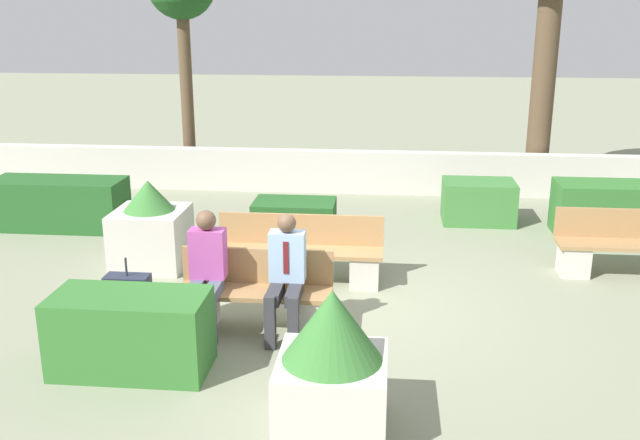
{
  "coord_description": "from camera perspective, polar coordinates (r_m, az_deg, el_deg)",
  "views": [
    {
      "loc": [
        0.55,
        -7.78,
        3.37
      ],
      "look_at": [
        -0.26,
        0.5,
        0.9
      ],
      "focal_mm": 40.0,
      "sensor_mm": 36.0,
      "label": 1
    }
  ],
  "objects": [
    {
      "name": "ground_plane",
      "position": [
        8.5,
        1.4,
        -6.84
      ],
      "size": [
        60.0,
        60.0,
        0.0
      ],
      "primitive_type": "plane",
      "color": "gray"
    },
    {
      "name": "perimeter_wall",
      "position": [
        13.57,
        3.11,
        3.87
      ],
      "size": [
        14.66,
        0.3,
        0.8
      ],
      "color": "beige",
      "rests_on": "ground_plane"
    },
    {
      "name": "bench_front",
      "position": [
        7.85,
        -5.23,
        -6.41
      ],
      "size": [
        1.68,
        0.48,
        0.85
      ],
      "color": "#A37A4C",
      "rests_on": "ground_plane"
    },
    {
      "name": "bench_left_side",
      "position": [
        10.13,
        22.98,
        -2.35
      ],
      "size": [
        1.68,
        0.48,
        0.85
      ],
      "rotation": [
        0.0,
        0.0,
        0.12
      ],
      "color": "#A37A4C",
      "rests_on": "ground_plane"
    },
    {
      "name": "bench_right_side",
      "position": [
        9.08,
        -1.68,
        -2.97
      ],
      "size": [
        2.13,
        0.48,
        0.85
      ],
      "rotation": [
        0.0,
        0.0,
        -0.2
      ],
      "color": "#A37A4C",
      "rests_on": "ground_plane"
    },
    {
      "name": "person_seated_man",
      "position": [
        7.51,
        -2.75,
        -4.11
      ],
      "size": [
        0.38,
        0.63,
        1.32
      ],
      "color": "#333338",
      "rests_on": "ground_plane"
    },
    {
      "name": "person_seated_woman",
      "position": [
        7.68,
        -9.14,
        -3.75
      ],
      "size": [
        0.38,
        0.63,
        1.34
      ],
      "color": "#515B70",
      "rests_on": "ground_plane"
    },
    {
      "name": "hedge_block_near_left",
      "position": [
        10.32,
        -2.05,
        -0.42
      ],
      "size": [
        1.17,
        0.73,
        0.72
      ],
      "color": "#235623",
      "rests_on": "ground_plane"
    },
    {
      "name": "hedge_block_near_right",
      "position": [
        11.84,
        22.37,
        0.79
      ],
      "size": [
        1.75,
        0.79,
        0.82
      ],
      "color": "#33702D",
      "rests_on": "ground_plane"
    },
    {
      "name": "hedge_block_mid_left",
      "position": [
        11.94,
        12.55,
        1.45
      ],
      "size": [
        1.15,
        0.8,
        0.68
      ],
      "color": "#3D7A38",
      "rests_on": "ground_plane"
    },
    {
      "name": "hedge_block_mid_right",
      "position": [
        7.15,
        -14.88,
        -8.72
      ],
      "size": [
        1.48,
        0.72,
        0.78
      ],
      "color": "#33702D",
      "rests_on": "ground_plane"
    },
    {
      "name": "hedge_block_far_right",
      "position": [
        12.07,
        -20.18,
        1.24
      ],
      "size": [
        2.1,
        0.81,
        0.79
      ],
      "color": "#235623",
      "rests_on": "ground_plane"
    },
    {
      "name": "planter_corner_left",
      "position": [
        9.88,
        -13.39,
        -0.7
      ],
      "size": [
        0.94,
        0.94,
        1.19
      ],
      "color": "beige",
      "rests_on": "ground_plane"
    },
    {
      "name": "planter_corner_right",
      "position": [
        5.9,
        0.97,
        -11.51
      ],
      "size": [
        0.89,
        0.89,
        1.25
      ],
      "color": "beige",
      "rests_on": "ground_plane"
    },
    {
      "name": "suitcase",
      "position": [
        7.96,
        -15.02,
        -6.52
      ],
      "size": [
        0.47,
        0.22,
        0.86
      ],
      "color": "#282D42",
      "rests_on": "ground_plane"
    }
  ]
}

